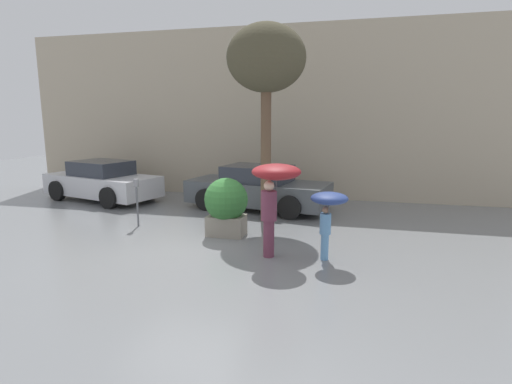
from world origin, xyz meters
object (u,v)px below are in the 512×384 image
parking_meter (137,192)px  parked_car_near (258,189)px  planter_box (226,204)px  parked_car_far (102,182)px  street_tree (266,62)px  person_child (328,206)px  person_adult (274,184)px

parking_meter → parked_car_near: bearing=46.9°
planter_box → parked_car_near: planter_box is taller
parked_car_far → street_tree: (6.20, -1.47, 3.65)m
person_child → parking_meter: (-5.06, 1.46, -0.22)m
street_tree → parking_meter: size_ratio=4.15×
street_tree → person_adult: bearing=-74.3°
person_child → parking_meter: size_ratio=1.11×
person_adult → parked_car_far: person_adult is taller
parked_car_far → parking_meter: parked_car_far is taller
street_tree → person_child: bearing=-56.4°
person_child → person_adult: bearing=-129.0°
person_adult → person_child: (1.08, 0.03, -0.41)m
person_child → parking_meter: 5.27m
parked_car_far → parking_meter: size_ratio=3.54×
planter_box → street_tree: (0.62, 1.63, 3.52)m
person_child → parked_car_far: 9.19m
person_child → parked_car_far: (-8.09, 4.33, -0.49)m
person_child → street_tree: street_tree is taller
street_tree → planter_box: bearing=-111.0°
person_child → parked_car_near: person_child is taller
person_child → parked_car_far: person_child is taller
person_child → parked_car_near: bearing=169.7°
planter_box → person_adult: (1.44, -1.26, 0.77)m
parked_car_near → street_tree: bearing=-147.7°
parked_car_near → parking_meter: (-2.61, -2.78, 0.27)m
street_tree → parking_meter: street_tree is taller
planter_box → parked_car_near: size_ratio=0.30×
parked_car_near → parking_meter: parked_car_near is taller
street_tree → parking_meter: 4.84m
planter_box → person_child: planter_box is taller
parked_car_far → street_tree: street_tree is taller
planter_box → person_adult: bearing=-41.2°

